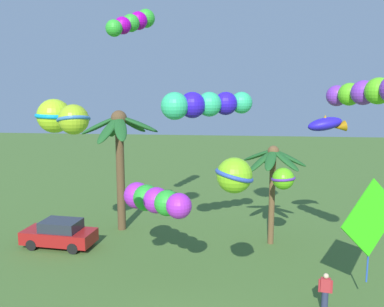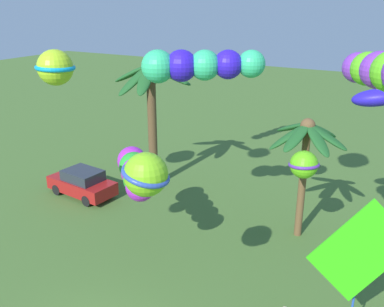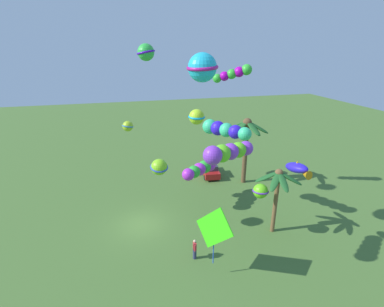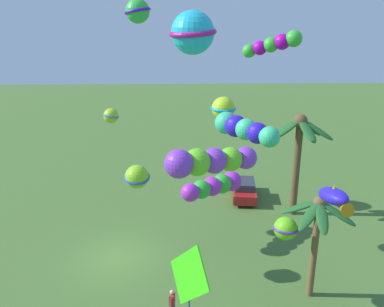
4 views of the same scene
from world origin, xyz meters
TOP-DOWN VIEW (x-y plane):
  - palm_tree_0 at (3.54, 10.37)m, footprint 3.55×3.49m
  - palm_tree_1 at (-5.41, 11.79)m, footprint 4.71×4.36m
  - parked_car_0 at (-8.06, 8.68)m, footprint 4.05×2.09m
  - spectator_0 at (5.06, 3.34)m, footprint 0.54×0.29m
  - kite_ball_2 at (3.92, 8.73)m, footprint 1.72×1.72m
  - kite_tube_3 at (-2.22, 5.86)m, footprint 3.62×3.90m
  - kite_tube_4 at (6.60, 4.89)m, footprint 2.43×3.62m
  - kite_ball_5 at (1.43, 1.55)m, footprint 1.62×1.63m
  - kite_fish_6 at (6.20, 9.96)m, footprint 2.19×1.21m
  - kite_ball_7 at (-7.16, 6.80)m, footprint 2.49×2.49m
  - kite_ball_8 at (-3.35, -0.39)m, footprint 1.36×1.36m
  - kite_diamond_9 at (6.83, 4.11)m, footprint 2.68×1.57m
  - kite_tube_10 at (-3.85, 9.33)m, footprint 1.96×3.28m
  - kite_tube_11 at (0.02, 7.15)m, footprint 4.17×2.99m

SIDE VIEW (x-z plane):
  - parked_car_0 at x=-8.06m, z-range 0.00..1.51m
  - spectator_0 at x=5.06m, z-range 0.02..1.61m
  - kite_diamond_9 at x=6.83m, z-range 1.50..5.74m
  - kite_tube_3 at x=-2.22m, z-range 2.88..4.42m
  - kite_ball_2 at x=3.92m, z-range 3.56..4.67m
  - palm_tree_0 at x=3.54m, z-range 1.61..7.18m
  - palm_tree_1 at x=-5.41m, z-range 1.90..9.23m
  - kite_ball_5 at x=1.43m, z-range 5.20..6.42m
  - kite_fish_6 at x=6.20m, z-range 6.30..7.29m
  - kite_ball_7 at x=-7.16m, z-range 6.55..8.17m
  - kite_ball_8 at x=-3.35m, z-range 7.38..8.28m
  - kite_tube_11 at x=0.02m, z-range 7.30..8.56m
  - kite_tube_4 at x=6.60m, z-range 7.89..9.21m
  - kite_tube_10 at x=-3.85m, z-range 11.13..12.81m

